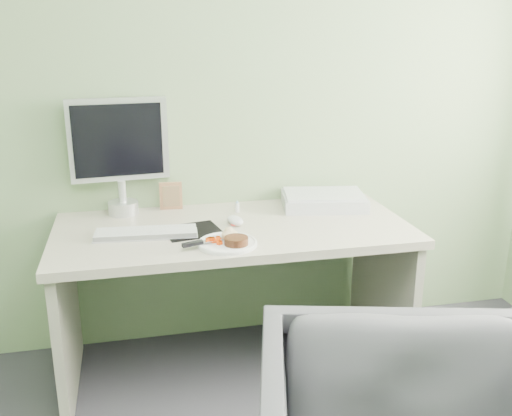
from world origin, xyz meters
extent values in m
plane|color=gray|center=(0.00, 2.00, 1.35)|extent=(3.50, 0.00, 3.50)
cube|color=beige|center=(0.00, 1.62, 0.71)|extent=(1.60, 0.75, 0.04)
cube|color=gray|center=(-0.76, 1.62, 0.34)|extent=(0.04, 0.70, 0.69)
cube|color=gray|center=(0.76, 1.62, 0.34)|extent=(0.04, 0.70, 0.69)
cylinder|color=white|center=(-0.07, 1.39, 0.74)|extent=(0.25, 0.25, 0.01)
cylinder|color=black|center=(-0.04, 1.36, 0.76)|extent=(0.11, 0.11, 0.03)
ellipsoid|color=tan|center=(-0.05, 1.44, 0.77)|extent=(0.12, 0.11, 0.05)
cube|color=#D53B04|center=(-0.13, 1.38, 0.76)|extent=(0.07, 0.06, 0.04)
cube|color=silver|center=(-0.10, 1.41, 0.75)|extent=(0.13, 0.06, 0.01)
cube|color=black|center=(-0.21, 1.37, 0.76)|extent=(0.09, 0.05, 0.02)
cube|color=black|center=(-0.19, 1.59, 0.73)|extent=(0.28, 0.25, 0.00)
cube|color=white|center=(-0.39, 1.58, 0.75)|extent=(0.44, 0.16, 0.02)
ellipsoid|color=white|center=(0.01, 1.64, 0.75)|extent=(0.09, 0.12, 0.04)
cube|color=#A46F4C|center=(-0.25, 1.95, 0.80)|extent=(0.11, 0.02, 0.14)
cylinder|color=white|center=(0.06, 1.83, 0.75)|extent=(0.02, 0.02, 0.05)
cone|color=#82ABD0|center=(0.06, 1.83, 0.78)|extent=(0.02, 0.02, 0.02)
cube|color=silver|center=(0.50, 1.81, 0.76)|extent=(0.45, 0.34, 0.06)
cylinder|color=silver|center=(-0.48, 1.92, 0.76)|extent=(0.14, 0.14, 0.06)
cylinder|color=silver|center=(-0.48, 1.92, 0.84)|extent=(0.04, 0.04, 0.10)
cube|color=silver|center=(-0.48, 1.95, 1.09)|extent=(0.46, 0.08, 0.39)
cube|color=black|center=(-0.48, 1.92, 1.09)|extent=(0.41, 0.04, 0.34)
camera|label=1|loc=(-0.44, -0.79, 1.57)|focal=40.00mm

